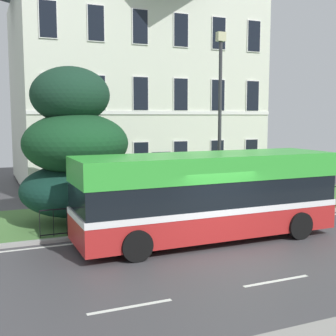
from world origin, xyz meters
name	(u,v)px	position (x,y,z in m)	size (l,w,h in m)	color
ground_plane	(222,251)	(0.00, 1.03, -0.02)	(60.00, 56.00, 0.18)	#413F43
georgian_townhouse	(129,79)	(2.15, 16.92, 6.67)	(14.33, 11.16, 13.04)	silver
iron_verge_railing	(226,206)	(2.15, 4.40, 0.62)	(14.74, 0.04, 0.97)	black
evergreen_tree	(74,151)	(-3.65, 6.19, 2.95)	(4.17, 4.26, 6.05)	#423328
single_decker_bus	(207,195)	(0.17, 2.35, 1.58)	(9.19, 2.78, 2.99)	#B12222
street_lamp_post	(220,114)	(2.12, 4.99, 4.37)	(0.36, 0.24, 7.50)	#333338
litter_bin	(159,207)	(-0.53, 5.09, 0.70)	(0.53, 0.53, 1.16)	#4C4742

